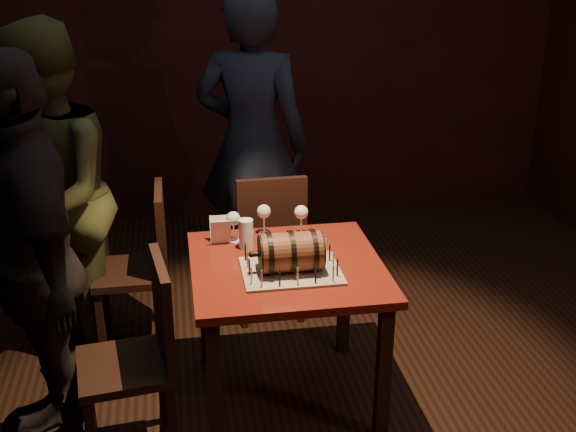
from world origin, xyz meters
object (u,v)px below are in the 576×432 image
(wine_glass_left, at_px, (233,220))
(person_left_rear, at_px, (48,199))
(pub_table, at_px, (287,285))
(wine_glass_right, at_px, (301,214))
(person_back, at_px, (252,145))
(pint_of_ale, at_px, (246,235))
(barrel_cake, at_px, (291,252))
(chair_back, at_px, (269,239))
(chair_left_rear, at_px, (145,260))
(chair_left_front, at_px, (142,350))
(wine_glass_mid, at_px, (264,213))
(person_left_front, at_px, (31,263))

(wine_glass_left, height_order, person_left_rear, person_left_rear)
(pub_table, bearing_deg, wine_glass_left, 126.67)
(wine_glass_right, distance_m, person_back, 0.95)
(wine_glass_right, relative_size, pint_of_ale, 1.07)
(barrel_cake, bearing_deg, wine_glass_left, 120.29)
(chair_back, distance_m, person_back, 0.63)
(chair_left_rear, distance_m, chair_left_front, 0.92)
(chair_left_rear, bearing_deg, chair_left_front, -89.55)
(barrel_cake, bearing_deg, chair_left_rear, 133.50)
(pub_table, bearing_deg, wine_glass_mid, 99.10)
(person_back, bearing_deg, chair_left_front, 86.30)
(chair_back, distance_m, person_left_rear, 1.26)
(chair_back, relative_size, chair_left_front, 1.00)
(chair_left_front, xyz_separation_m, person_back, (0.67, 1.54, 0.44))
(wine_glass_mid, bearing_deg, person_back, 87.02)
(pub_table, bearing_deg, person_left_front, -172.66)
(barrel_cake, height_order, chair_left_rear, barrel_cake)
(chair_left_rear, bearing_deg, wine_glass_left, -36.30)
(pub_table, xyz_separation_m, wine_glass_left, (-0.22, 0.30, 0.23))
(wine_glass_mid, distance_m, chair_left_front, 0.96)
(pub_table, relative_size, wine_glass_left, 5.59)
(person_back, xyz_separation_m, person_left_rear, (-1.14, -0.63, -0.05))
(wine_glass_left, bearing_deg, pint_of_ale, -58.87)
(wine_glass_right, bearing_deg, person_back, 98.51)
(wine_glass_right, height_order, chair_left_front, chair_left_front)
(pub_table, relative_size, person_back, 0.47)
(barrel_cake, relative_size, pint_of_ale, 2.27)
(pub_table, bearing_deg, chair_left_front, -158.00)
(pint_of_ale, distance_m, person_left_rear, 1.07)
(pub_table, distance_m, wine_glass_mid, 0.44)
(chair_back, height_order, person_left_rear, person_left_rear)
(pub_table, bearing_deg, barrel_cake, -87.11)
(person_left_front, bearing_deg, wine_glass_right, 90.09)
(chair_left_rear, bearing_deg, pub_table, -42.95)
(pint_of_ale, distance_m, person_left_front, 1.02)
(person_left_rear, height_order, person_left_front, person_left_rear)
(wine_glass_mid, bearing_deg, wine_glass_right, -12.33)
(pub_table, height_order, person_left_front, person_left_front)
(pub_table, height_order, chair_left_front, chair_left_front)
(wine_glass_right, xyz_separation_m, chair_back, (-0.10, 0.49, -0.35))
(pub_table, distance_m, person_left_front, 1.16)
(wine_glass_left, xyz_separation_m, person_left_front, (-0.89, -0.44, 0.04))
(barrel_cake, xyz_separation_m, chair_left_rear, (-0.69, 0.73, -0.33))
(chair_back, height_order, chair_left_rear, same)
(pint_of_ale, bearing_deg, person_back, 81.57)
(wine_glass_mid, xyz_separation_m, person_left_front, (-1.06, -0.51, 0.04))
(wine_glass_left, xyz_separation_m, chair_left_front, (-0.46, -0.57, -0.35))
(pub_table, relative_size, person_left_front, 0.50)
(wine_glass_mid, relative_size, chair_back, 0.17)
(wine_glass_left, relative_size, wine_glass_mid, 1.00)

